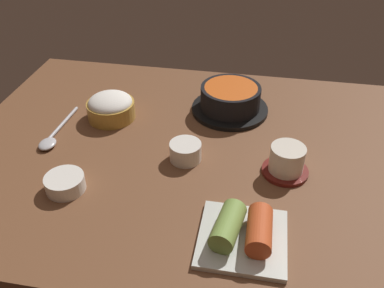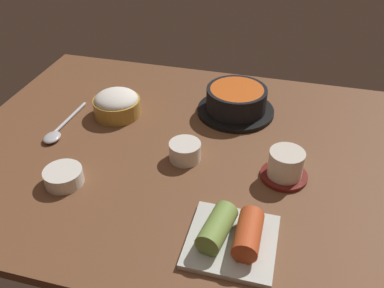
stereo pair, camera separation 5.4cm
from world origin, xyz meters
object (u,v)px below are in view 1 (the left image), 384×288
(kimchi_plate, at_px, (243,232))
(side_bowl_near, at_px, (65,183))
(rice_bowl, at_px, (111,107))
(banchan_cup_center, at_px, (185,151))
(tea_cup_with_saucer, at_px, (287,161))
(spoon, at_px, (52,138))
(stone_pot, at_px, (230,100))

(kimchi_plate, height_order, side_bowl_near, kimchi_plate)
(rice_bowl, height_order, side_bowl_near, rice_bowl)
(rice_bowl, relative_size, side_bowl_near, 1.50)
(banchan_cup_center, height_order, kimchi_plate, kimchi_plate)
(tea_cup_with_saucer, height_order, spoon, tea_cup_with_saucer)
(rice_bowl, bearing_deg, kimchi_plate, -43.63)
(tea_cup_with_saucer, relative_size, banchan_cup_center, 1.40)
(banchan_cup_center, bearing_deg, side_bowl_near, -147.30)
(kimchi_plate, xyz_separation_m, spoon, (-0.44, 0.21, -0.01))
(banchan_cup_center, bearing_deg, kimchi_plate, -55.67)
(rice_bowl, bearing_deg, spoon, -131.58)
(rice_bowl, bearing_deg, tea_cup_with_saucer, -18.04)
(stone_pot, height_order, banchan_cup_center, stone_pot)
(banchan_cup_center, height_order, spoon, banchan_cup_center)
(tea_cup_with_saucer, xyz_separation_m, spoon, (-0.51, 0.02, -0.02))
(stone_pot, relative_size, rice_bowl, 1.65)
(banchan_cup_center, distance_m, kimchi_plate, 0.24)
(rice_bowl, xyz_separation_m, banchan_cup_center, (0.21, -0.13, -0.01))
(stone_pot, bearing_deg, rice_bowl, -163.58)
(spoon, bearing_deg, tea_cup_with_saucer, -2.37)
(side_bowl_near, bearing_deg, tea_cup_with_saucer, 16.98)
(banchan_cup_center, bearing_deg, stone_pot, 71.33)
(tea_cup_with_saucer, distance_m, banchan_cup_center, 0.21)
(tea_cup_with_saucer, relative_size, spoon, 0.51)
(banchan_cup_center, relative_size, side_bowl_near, 0.88)
(kimchi_plate, bearing_deg, spoon, 154.26)
(kimchi_plate, bearing_deg, tea_cup_with_saucer, 70.08)
(side_bowl_near, bearing_deg, banchan_cup_center, 32.70)
(stone_pot, xyz_separation_m, rice_bowl, (-0.28, -0.08, -0.00))
(banchan_cup_center, height_order, side_bowl_near, banchan_cup_center)
(rice_bowl, relative_size, banchan_cup_center, 1.70)
(stone_pot, relative_size, side_bowl_near, 2.48)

